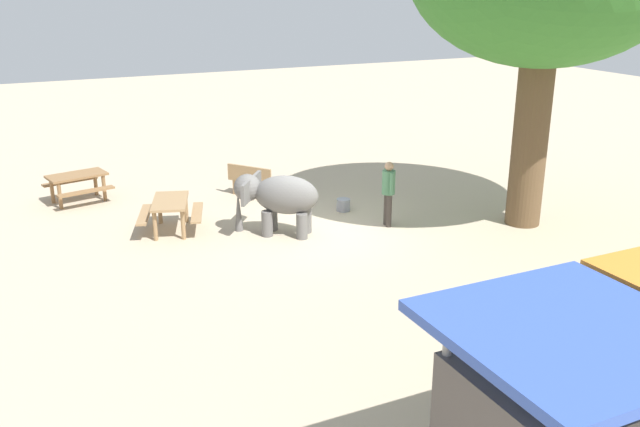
# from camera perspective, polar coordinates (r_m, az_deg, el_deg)

# --- Properties ---
(ground_plane) EXTENTS (60.00, 60.00, 0.00)m
(ground_plane) POSITION_cam_1_polar(r_m,az_deg,el_deg) (16.51, -0.22, -1.52)
(ground_plane) COLOR #BAA88C
(elephant) EXTENTS (1.98, 1.87, 1.44)m
(elephant) POSITION_cam_1_polar(r_m,az_deg,el_deg) (16.13, -3.56, 1.41)
(elephant) COLOR slate
(elephant) RESTS_ON ground_plane
(person_handler) EXTENTS (0.32, 0.50, 1.62)m
(person_handler) POSITION_cam_1_polar(r_m,az_deg,el_deg) (16.71, 5.71, 2.06)
(person_handler) COLOR #3F3833
(person_handler) RESTS_ON ground_plane
(wooden_bench) EXTENTS (1.16, 1.36, 0.88)m
(wooden_bench) POSITION_cam_1_polar(r_m,az_deg,el_deg) (19.20, -5.72, 2.81)
(wooden_bench) COLOR #9E7A51
(wooden_bench) RESTS_ON ground_plane
(picnic_table_near) EXTENTS (1.87, 1.88, 0.78)m
(picnic_table_near) POSITION_cam_1_polar(r_m,az_deg,el_deg) (16.76, -12.35, 0.46)
(picnic_table_near) COLOR #9E7A51
(picnic_table_near) RESTS_ON ground_plane
(picnic_table_far) EXTENTS (1.79, 1.77, 0.78)m
(picnic_table_far) POSITION_cam_1_polar(r_m,az_deg,el_deg) (19.69, -19.55, 2.56)
(picnic_table_far) COLOR olive
(picnic_table_far) RESTS_ON ground_plane
(feed_bucket) EXTENTS (0.36, 0.36, 0.32)m
(feed_bucket) POSITION_cam_1_polar(r_m,az_deg,el_deg) (17.97, 1.95, 0.73)
(feed_bucket) COLOR gray
(feed_bucket) RESTS_ON ground_plane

